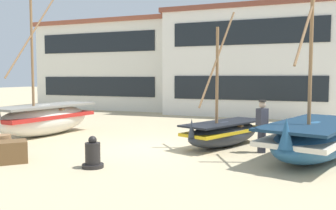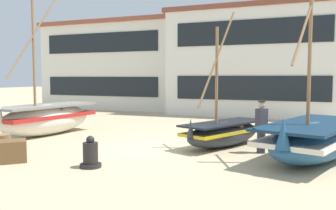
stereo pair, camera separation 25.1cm
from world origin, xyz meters
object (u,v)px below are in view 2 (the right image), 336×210
Objects in this scene: fishing_boat_near_left at (224,132)px; fisherman_by_hull at (261,127)px; harbor_building_main at (256,62)px; fishing_boat_centre_large at (46,118)px; cargo_crate at (12,151)px; wooden_barrel at (2,146)px; harbor_building_annex at (124,66)px; fishing_boat_far_right at (314,139)px; capstan_winch at (91,155)px.

fishing_boat_near_left is 1.54m from fisherman_by_hull.
fishing_boat_near_left is 0.43× the size of harbor_building_main.
fisherman_by_hull is (1.36, -0.63, 0.34)m from fishing_boat_near_left.
fishing_boat_centre_large is (-7.46, -0.34, 0.22)m from fishing_boat_near_left.
cargo_crate is at bearing -104.84° from harbor_building_main.
wooden_barrel is 16.90m from harbor_building_main.
wooden_barrel is 19.14m from harbor_building_annex.
harbor_building_main reaches higher than fishing_boat_far_right.
fishing_boat_far_right is at bearing -13.86° from fisherman_by_hull.
capstan_winch is 0.08× the size of harbor_building_annex.
fishing_boat_near_left is 0.42× the size of harbor_building_annex.
fishing_boat_far_right is 6.40m from capstan_winch.
cargo_crate is (-2.45, -0.29, -0.03)m from capstan_winch.
cargo_crate is 16.98m from harbor_building_main.
harbor_building_main is (-3.68, 12.59, 2.76)m from fishing_boat_far_right.
fisherman_by_hull is 19.49m from harbor_building_annex.
fishing_boat_near_left is 5.48× the size of capstan_winch.
fisherman_by_hull is (8.82, -0.29, 0.13)m from fishing_boat_centre_large.
fishing_boat_far_right reaches higher than cargo_crate.
fishing_boat_far_right is 8.62× the size of wooden_barrel.
fishing_boat_centre_large is at bearing 119.93° from cargo_crate.
harbor_building_main is (1.83, 15.84, 3.04)m from capstan_winch.
harbor_building_main is (-2.12, 12.21, 2.54)m from fisherman_by_hull.
wooden_barrel is at bearing -152.78° from fisherman_by_hull.
fisherman_by_hull is at bearing -47.78° from harbor_building_annex.
fishing_boat_far_right is 3.58× the size of fisherman_by_hull.
capstan_winch is 16.24m from harbor_building_main.
wooden_barrel is 0.76m from cargo_crate.
cargo_crate is at bearing -21.70° from wooden_barrel.
fishing_boat_near_left is at bearing 58.81° from capstan_winch.
harbor_building_main is at bearing -11.01° from harbor_building_annex.
capstan_winch is at bearing 0.24° from wooden_barrel.
fishing_boat_near_left is at bearing 36.73° from wooden_barrel.
fishing_boat_centre_large is 8.36× the size of cargo_crate.
harbor_building_main is (4.98, 15.86, 3.03)m from wooden_barrel.
harbor_building_annex is at bearing 108.16° from wooden_barrel.
cargo_crate is 19.64m from harbor_building_annex.
wooden_barrel is at bearing -71.84° from harbor_building_annex.
fishing_boat_far_right reaches higher than capstan_winch.
capstan_winch is (-2.58, -4.27, -0.16)m from fishing_boat_near_left.
fishing_boat_centre_large reaches higher than capstan_winch.
fishing_boat_far_right is at bearing 24.03° from cargo_crate.
fishing_boat_far_right is at bearing -45.29° from harbor_building_annex.
fishing_boat_far_right is at bearing -3.72° from fishing_boat_centre_large.
fishing_boat_centre_large is 1.01× the size of fishing_boat_far_right.
fishing_boat_centre_large is 0.54× the size of harbor_building_annex.
harbor_building_annex reaches higher than fisherman_by_hull.
harbor_building_main is at bearing 60.63° from fishing_boat_centre_large.
fishing_boat_far_right is 8.23× the size of cargo_crate.
fishing_boat_centre_large reaches higher than fishing_boat_far_right.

